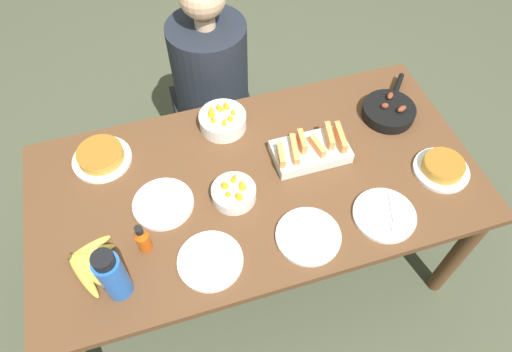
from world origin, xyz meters
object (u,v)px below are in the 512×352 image
(empty_plate_far_right, at_px, (210,261))
(fruit_bowl_mango, at_px, (234,192))
(skillet, at_px, (389,111))
(empty_plate_far_left, at_px, (308,236))
(frittata_plate_side, at_px, (442,168))
(hot_sauce_bottle, at_px, (143,239))
(banana_bunch, at_px, (90,263))
(melon_tray, at_px, (311,150))
(water_bottle, at_px, (112,275))
(empty_plate_near_front, at_px, (163,204))
(person_figure, at_px, (213,101))
(fruit_bowl_citrus, at_px, (223,120))
(frittata_plate_center, at_px, (101,156))
(empty_plate_mid_edge, at_px, (384,215))

(empty_plate_far_right, height_order, fruit_bowl_mango, fruit_bowl_mango)
(skillet, xyz_separation_m, empty_plate_far_left, (-0.55, -0.46, -0.02))
(frittata_plate_side, xyz_separation_m, hot_sauce_bottle, (-1.18, 0.01, 0.03))
(banana_bunch, relative_size, frittata_plate_side, 1.10)
(melon_tray, xyz_separation_m, empty_plate_far_left, (-0.14, -0.35, -0.03))
(skillet, relative_size, water_bottle, 1.26)
(empty_plate_near_front, height_order, fruit_bowl_mango, fruit_bowl_mango)
(melon_tray, xyz_separation_m, water_bottle, (-0.81, -0.35, 0.08))
(frittata_plate_side, bearing_deg, hot_sauce_bottle, 179.42)
(hot_sauce_bottle, bearing_deg, person_figure, 62.92)
(person_figure, bearing_deg, empty_plate_far_right, -103.53)
(fruit_bowl_citrus, bearing_deg, empty_plate_near_front, -134.81)
(empty_plate_near_front, height_order, water_bottle, water_bottle)
(skillet, relative_size, empty_plate_far_left, 1.28)
(skillet, bearing_deg, frittata_plate_side, -128.78)
(frittata_plate_side, xyz_separation_m, water_bottle, (-1.28, -0.12, 0.09))
(fruit_bowl_citrus, xyz_separation_m, water_bottle, (-0.51, -0.61, 0.07))
(empty_plate_far_left, xyz_separation_m, fruit_bowl_citrus, (-0.16, 0.61, 0.03))
(banana_bunch, xyz_separation_m, hot_sauce_bottle, (0.19, 0.01, 0.04))
(frittata_plate_center, xyz_separation_m, fruit_bowl_mango, (0.46, -0.33, 0.01))
(frittata_plate_side, height_order, empty_plate_far_left, frittata_plate_side)
(empty_plate_mid_edge, bearing_deg, person_figure, 112.87)
(frittata_plate_side, relative_size, water_bottle, 0.92)
(frittata_plate_center, relative_size, water_bottle, 0.99)
(empty_plate_far_left, bearing_deg, frittata_plate_center, 139.54)
(melon_tray, xyz_separation_m, empty_plate_far_right, (-0.50, -0.34, -0.03))
(skillet, relative_size, fruit_bowl_citrus, 1.52)
(water_bottle, bearing_deg, empty_plate_mid_edge, -0.24)
(empty_plate_mid_edge, distance_m, person_figure, 1.12)
(melon_tray, bearing_deg, person_figure, 112.07)
(empty_plate_near_front, bearing_deg, empty_plate_mid_edge, -20.55)
(fruit_bowl_citrus, bearing_deg, fruit_bowl_mango, -98.11)
(water_bottle, distance_m, hot_sauce_bottle, 0.18)
(frittata_plate_center, xyz_separation_m, water_bottle, (0.00, -0.57, 0.09))
(frittata_plate_center, bearing_deg, water_bottle, -89.99)
(melon_tray, xyz_separation_m, frittata_plate_center, (-0.81, 0.22, -0.01))
(skillet, bearing_deg, banana_bunch, 145.29)
(melon_tray, xyz_separation_m, person_figure, (-0.26, 0.65, -0.27))
(fruit_bowl_citrus, bearing_deg, skillet, -11.87)
(empty_plate_far_left, bearing_deg, hot_sauce_bottle, 166.75)
(empty_plate_near_front, bearing_deg, empty_plate_far_right, -67.92)
(frittata_plate_center, height_order, hot_sauce_bottle, hot_sauce_bottle)
(empty_plate_far_left, relative_size, empty_plate_mid_edge, 1.01)
(melon_tray, distance_m, frittata_plate_center, 0.84)
(skillet, bearing_deg, melon_tray, 145.89)
(empty_plate_near_front, relative_size, empty_plate_far_left, 0.97)
(empty_plate_near_front, relative_size, hot_sauce_bottle, 1.72)
(empty_plate_far_left, xyz_separation_m, empty_plate_far_right, (-0.36, 0.01, 0.00))
(skillet, relative_size, empty_plate_far_right, 1.31)
(water_bottle, height_order, person_figure, person_figure)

